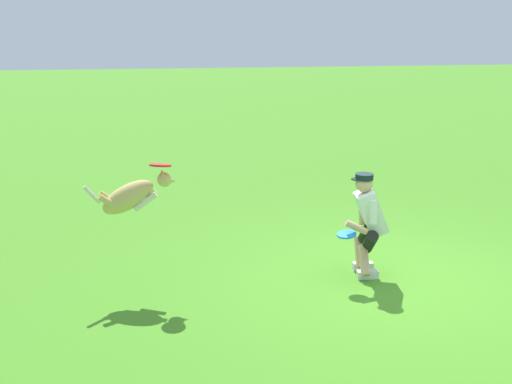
% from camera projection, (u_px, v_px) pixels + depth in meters
% --- Properties ---
extents(ground_plane, '(60.00, 60.00, 0.00)m').
position_uv_depth(ground_plane, '(394.00, 281.00, 8.43)').
color(ground_plane, '#468C23').
extents(person, '(0.60, 0.65, 1.29)m').
position_uv_depth(person, '(368.00, 221.00, 8.46)').
color(person, silver).
rests_on(person, ground_plane).
extents(dog, '(1.07, 0.33, 0.58)m').
position_uv_depth(dog, '(132.00, 196.00, 8.00)').
color(dog, tan).
extents(frisbee_flying, '(0.36, 0.36, 0.07)m').
position_uv_depth(frisbee_flying, '(160.00, 165.00, 7.97)').
color(frisbee_flying, red).
extents(frisbee_held, '(0.26, 0.26, 0.06)m').
position_uv_depth(frisbee_held, '(347.00, 234.00, 8.23)').
color(frisbee_held, '#1E80E6').
rests_on(frisbee_held, person).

